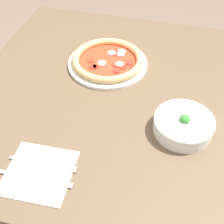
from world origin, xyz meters
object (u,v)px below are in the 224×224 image
Objects in this scene: bowl at (184,124)px; knife at (32,178)px; fork at (42,164)px; pizza at (108,61)px.

bowl is 0.88× the size of knife.
knife is (0.05, -0.01, -0.00)m from fork.
pizza is at bearing -130.97° from bowl.
fork is 0.95× the size of knife.
pizza is 1.65× the size of bowl.
knife is at bearing -53.83° from bowl.
pizza reaches higher than fork.
pizza is 0.53m from knife.
bowl is at bearing 34.47° from knife.
knife is at bearing -99.65° from fork.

